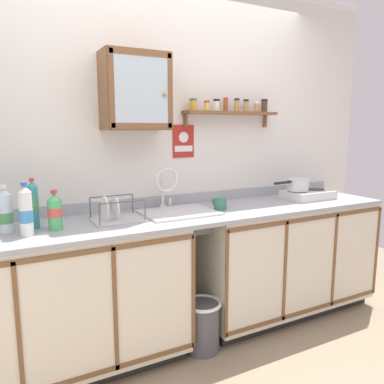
% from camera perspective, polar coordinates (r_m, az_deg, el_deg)
% --- Properties ---
extents(floor, '(6.34, 6.34, 0.00)m').
position_cam_1_polar(floor, '(2.76, 3.13, -23.97)').
color(floor, gray).
rests_on(floor, ground).
extents(back_wall, '(3.94, 0.07, 2.67)m').
position_cam_1_polar(back_wall, '(2.94, -3.82, 6.01)').
color(back_wall, silver).
rests_on(back_wall, ground).
extents(lower_cabinet_run, '(1.55, 0.64, 0.90)m').
position_cam_1_polar(lower_cabinet_run, '(2.59, -19.07, -15.37)').
color(lower_cabinet_run, black).
rests_on(lower_cabinet_run, ground).
extents(lower_cabinet_run_right, '(1.54, 0.64, 0.90)m').
position_cam_1_polar(lower_cabinet_run_right, '(3.31, 13.28, -9.54)').
color(lower_cabinet_run_right, black).
rests_on(lower_cabinet_run_right, ground).
extents(countertop, '(3.30, 0.66, 0.03)m').
position_cam_1_polar(countertop, '(2.70, -0.74, -3.47)').
color(countertop, '#9EA3A8').
rests_on(countertop, lower_cabinet_run).
extents(backsplash, '(3.30, 0.02, 0.08)m').
position_cam_1_polar(backsplash, '(2.96, -3.46, -1.23)').
color(backsplash, '#9EA3A8').
rests_on(backsplash, countertop).
extents(sink, '(0.51, 0.44, 0.44)m').
position_cam_1_polar(sink, '(2.71, -2.22, -3.46)').
color(sink, silver).
rests_on(sink, countertop).
extents(hot_plate_stove, '(0.40, 0.27, 0.08)m').
position_cam_1_polar(hot_plate_stove, '(3.36, 16.90, -0.37)').
color(hot_plate_stove, silver).
rests_on(hot_plate_stove, countertop).
extents(saucepan, '(0.37, 0.19, 0.10)m').
position_cam_1_polar(saucepan, '(3.29, 15.49, 1.12)').
color(saucepan, silver).
rests_on(saucepan, hot_plate_stove).
extents(bottle_water_clear_0, '(0.08, 0.08, 0.28)m').
position_cam_1_polar(bottle_water_clear_0, '(2.41, -26.13, -2.71)').
color(bottle_water_clear_0, silver).
rests_on(bottle_water_clear_0, countertop).
extents(bottle_detergent_teal_1, '(0.06, 0.06, 0.30)m').
position_cam_1_polar(bottle_detergent_teal_1, '(2.44, -22.63, -1.78)').
color(bottle_detergent_teal_1, teal).
rests_on(bottle_detergent_teal_1, countertop).
extents(bottle_soda_green_2, '(0.08, 0.08, 0.24)m').
position_cam_1_polar(bottle_soda_green_2, '(2.37, -19.80, -2.78)').
color(bottle_soda_green_2, '#4CB266').
rests_on(bottle_soda_green_2, countertop).
extents(bottle_opaque_white_3, '(0.07, 0.07, 0.30)m').
position_cam_1_polar(bottle_opaque_white_3, '(2.30, -23.57, -2.73)').
color(bottle_opaque_white_3, white).
rests_on(bottle_opaque_white_3, countertop).
extents(dish_rack, '(0.32, 0.26, 0.17)m').
position_cam_1_polar(dish_rack, '(2.51, -11.36, -3.55)').
color(dish_rack, '#B2B2B7').
rests_on(dish_rack, countertop).
extents(mug, '(0.09, 0.13, 0.09)m').
position_cam_1_polar(mug, '(2.81, 4.22, -1.72)').
color(mug, '#337259').
rests_on(mug, countertop).
extents(wall_cabinet, '(0.45, 0.27, 0.52)m').
position_cam_1_polar(wall_cabinet, '(2.70, -8.45, 14.64)').
color(wall_cabinet, brown).
extents(spice_shelf, '(0.82, 0.14, 0.23)m').
position_cam_1_polar(spice_shelf, '(3.11, 5.89, 12.00)').
color(spice_shelf, brown).
extents(warning_sign, '(0.18, 0.01, 0.25)m').
position_cam_1_polar(warning_sign, '(2.97, -1.30, 7.54)').
color(warning_sign, '#B2261E').
extents(trash_bin, '(0.26, 0.26, 0.36)m').
position_cam_1_polar(trash_bin, '(2.78, 1.55, -19.23)').
color(trash_bin, '#4C4C51').
rests_on(trash_bin, ground).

